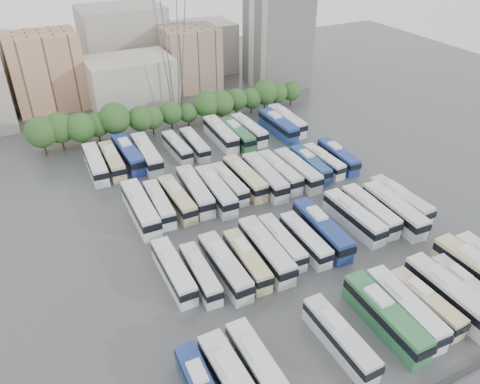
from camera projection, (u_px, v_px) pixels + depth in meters
name	position (u px, v px, depth m)	size (l,w,h in m)	color
ground	(272.00, 227.00, 74.41)	(220.00, 220.00, 0.00)	#424447
tree_line	(165.00, 112.00, 102.71)	(64.17, 7.66, 8.47)	black
city_buildings	(113.00, 62.00, 121.90)	(102.00, 35.00, 20.00)	#9E998E
apartment_tower	(278.00, 37.00, 124.12)	(14.00, 14.00, 26.00)	silver
electricity_pylon	(171.00, 35.00, 103.09)	(9.00, 6.91, 33.83)	slate
bus_r0_s2	(260.00, 368.00, 49.88)	(2.70, 12.11, 3.80)	silver
bus_r0_s5	(340.00, 338.00, 53.41)	(2.71, 11.80, 3.69)	silver
bus_r0_s7	(385.00, 316.00, 55.87)	(3.02, 13.25, 4.15)	#307244
bus_r0_s8	(405.00, 308.00, 57.15)	(3.23, 12.67, 3.95)	silver
bus_r0_s9	(426.00, 302.00, 58.23)	(2.72, 11.08, 3.46)	#CCBE8C
bus_r0_s10	(450.00, 294.00, 58.90)	(3.10, 13.33, 4.17)	silver
bus_r0_s11	(465.00, 287.00, 60.53)	(2.62, 10.84, 3.38)	silver
bus_r0_s12	(479.00, 273.00, 62.20)	(3.53, 13.74, 4.28)	beige
bus_r1_s1	(174.00, 271.00, 62.94)	(2.69, 11.90, 3.73)	silver
bus_r1_s2	(200.00, 273.00, 62.74)	(2.64, 10.92, 3.41)	silver
bus_r1_s3	(225.00, 266.00, 63.58)	(2.87, 12.55, 3.93)	silver
bus_r1_s4	(247.00, 260.00, 64.94)	(2.86, 11.59, 3.61)	#C2B785
bus_r1_s5	(266.00, 250.00, 66.38)	(3.14, 13.12, 4.10)	silver
bus_r1_s6	(281.00, 242.00, 68.40)	(2.71, 11.27, 3.52)	silver
bus_r1_s7	(305.00, 239.00, 68.90)	(2.56, 11.29, 3.54)	silver
bus_r1_s8	(322.00, 229.00, 70.44)	(3.44, 13.38, 4.17)	navy
bus_r1_s10	(354.00, 217.00, 73.39)	(3.06, 12.71, 3.97)	silver
bus_r1_s11	(370.00, 210.00, 74.93)	(2.98, 12.39, 3.87)	silver
bus_r1_s12	(394.00, 209.00, 74.91)	(3.36, 13.33, 4.15)	silver
bus_r1_s13	(400.00, 200.00, 77.51)	(3.26, 12.59, 3.92)	silver
bus_r2_s1	(140.00, 208.00, 75.14)	(3.02, 13.70, 4.30)	white
bus_r2_s2	(159.00, 204.00, 76.83)	(2.89, 11.56, 3.60)	silver
bus_r2_s3	(177.00, 199.00, 77.95)	(3.00, 12.03, 3.75)	#C6BC88
bus_r2_s4	(195.00, 191.00, 79.78)	(3.53, 13.20, 4.10)	silver
bus_r2_s5	(216.00, 190.00, 79.84)	(3.21, 13.17, 4.11)	silver
bus_r2_s6	(229.00, 183.00, 82.28)	(2.70, 11.44, 3.58)	silver
bus_r2_s7	(245.00, 178.00, 83.54)	(2.94, 12.79, 4.00)	beige
bus_r2_s8	(265.00, 176.00, 83.70)	(3.33, 13.51, 4.21)	silver
bus_r2_s9	(279.00, 172.00, 85.47)	(2.97, 12.52, 3.91)	silver
bus_r2_s10	(297.00, 170.00, 85.92)	(2.97, 12.80, 4.00)	silver
bus_r2_s11	(310.00, 164.00, 88.12)	(2.82, 11.53, 3.60)	navy
bus_r2_s12	(323.00, 161.00, 89.48)	(2.85, 10.98, 3.42)	silver
bus_r2_s13	(338.00, 156.00, 90.85)	(3.04, 11.67, 3.63)	navy
bus_r3_s0	(95.00, 164.00, 87.93)	(3.10, 12.80, 4.00)	white
bus_r3_s1	(112.00, 161.00, 89.11)	(2.78, 12.20, 3.82)	tan
bus_r3_s2	(128.00, 154.00, 91.10)	(3.41, 13.36, 4.16)	navy
bus_r3_s3	(147.00, 154.00, 91.03)	(3.32, 13.64, 4.26)	silver
bus_r3_s5	(177.00, 147.00, 94.32)	(2.83, 11.28, 3.52)	silver
bus_r3_s6	(195.00, 144.00, 95.21)	(2.72, 11.62, 3.63)	silver
bus_r3_s8	(221.00, 134.00, 98.87)	(3.20, 13.39, 4.18)	silver
bus_r3_s9	(237.00, 134.00, 98.92)	(2.92, 12.64, 3.95)	#2F6E40
bus_r3_s10	(249.00, 129.00, 101.12)	(3.24, 12.31, 3.83)	silver
bus_r3_s12	(278.00, 125.00, 102.55)	(3.06, 13.11, 4.10)	navy
bus_r3_s13	(287.00, 120.00, 104.83)	(3.00, 13.01, 4.07)	silver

